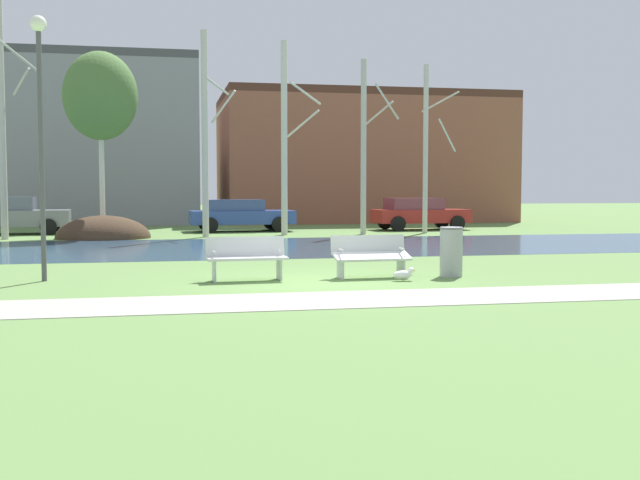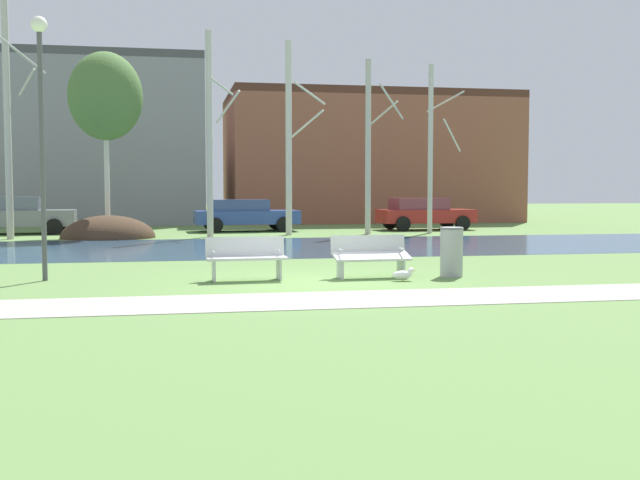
{
  "view_description": "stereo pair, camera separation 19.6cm",
  "coord_description": "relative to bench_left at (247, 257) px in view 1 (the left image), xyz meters",
  "views": [
    {
      "loc": [
        -2.89,
        -14.52,
        1.85
      ],
      "look_at": [
        0.29,
        1.13,
        0.77
      ],
      "focal_mm": 43.12,
      "sensor_mm": 36.0,
      "label": 1
    },
    {
      "loc": [
        -2.7,
        -14.56,
        1.85
      ],
      "look_at": [
        0.29,
        1.13,
        0.77
      ],
      "focal_mm": 43.12,
      "sensor_mm": 36.0,
      "label": 2
    }
  ],
  "objects": [
    {
      "name": "ground_plane",
      "position": [
        1.29,
        9.24,
        -0.47
      ],
      "size": [
        120.0,
        120.0,
        0.0
      ],
      "primitive_type": "plane",
      "color": "#5B7F42"
    },
    {
      "name": "paved_path_strip",
      "position": [
        1.29,
        -2.97,
        -0.47
      ],
      "size": [
        60.0,
        1.94,
        0.01
      ],
      "primitive_type": "cube",
      "color": "#9E998E",
      "rests_on": "ground"
    },
    {
      "name": "river_band",
      "position": [
        1.29,
        8.58,
        -0.47
      ],
      "size": [
        80.0,
        8.35,
        0.01
      ],
      "primitive_type": "cube",
      "color": "#33516B",
      "rests_on": "ground"
    },
    {
      "name": "soil_mound",
      "position": [
        -3.82,
        13.97,
        -0.47
      ],
      "size": [
        3.44,
        2.91,
        1.69
      ],
      "primitive_type": "ellipsoid",
      "color": "#423021",
      "rests_on": "ground"
    },
    {
      "name": "bench_left",
      "position": [
        0.0,
        0.0,
        0.0
      ],
      "size": [
        1.62,
        0.64,
        0.87
      ],
      "color": "silver",
      "rests_on": "ground"
    },
    {
      "name": "bench_right",
      "position": [
        2.57,
        0.0,
        0.0
      ],
      "size": [
        1.62,
        0.63,
        0.87
      ],
      "color": "silver",
      "rests_on": "ground"
    },
    {
      "name": "trash_bin",
      "position": [
        4.27,
        -0.16,
        0.07
      ],
      "size": [
        0.5,
        0.5,
        1.04
      ],
      "color": "#999B9E",
      "rests_on": "ground"
    },
    {
      "name": "seagull",
      "position": [
        3.06,
        -0.71,
        -0.34
      ],
      "size": [
        0.48,
        0.18,
        0.27
      ],
      "color": "white",
      "rests_on": "ground"
    },
    {
      "name": "streetlamp",
      "position": [
        -3.96,
        0.7,
        3.02
      ],
      "size": [
        0.32,
        0.32,
        5.21
      ],
      "color": "#4C4C51",
      "rests_on": "ground"
    },
    {
      "name": "birch_far_left",
      "position": [
        -7.21,
        13.99,
        4.3
      ],
      "size": [
        1.51,
        2.39,
        9.42
      ],
      "color": "#BCB7A8",
      "rests_on": "ground"
    },
    {
      "name": "birch_left",
      "position": [
        -3.91,
        15.01,
        4.83
      ],
      "size": [
        2.77,
        2.77,
        6.98
      ],
      "color": "beige",
      "rests_on": "ground"
    },
    {
      "name": "birch_center_left",
      "position": [
        -0.05,
        13.91,
        3.44
      ],
      "size": [
        1.3,
        2.05,
        7.7
      ],
      "color": "beige",
      "rests_on": "ground"
    },
    {
      "name": "birch_center",
      "position": [
        3.08,
        14.59,
        3.38
      ],
      "size": [
        1.59,
        2.82,
        7.57
      ],
      "color": "beige",
      "rests_on": "ground"
    },
    {
      "name": "birch_center_right",
      "position": [
        6.26,
        14.48,
        3.1
      ],
      "size": [
        1.54,
        2.6,
        6.93
      ],
      "color": "#BCB7A8",
      "rests_on": "ground"
    },
    {
      "name": "birch_right",
      "position": [
        8.94,
        14.73,
        3.04
      ],
      "size": [
        1.47,
        2.6,
        6.85
      ],
      "color": "beige",
      "rests_on": "ground"
    },
    {
      "name": "parked_van_nearest_grey",
      "position": [
        -7.71,
        17.2,
        0.32
      ],
      "size": [
        4.57,
        2.14,
        1.5
      ],
      "color": "slate",
      "rests_on": "ground"
    },
    {
      "name": "parked_sedan_second_blue",
      "position": [
        1.54,
        17.5,
        0.26
      ],
      "size": [
        4.47,
        2.26,
        1.36
      ],
      "color": "#2D4793",
      "rests_on": "ground"
    },
    {
      "name": "parked_hatch_third_red",
      "position": [
        9.44,
        17.14,
        0.28
      ],
      "size": [
        4.25,
        2.11,
        1.41
      ],
      "color": "maroon",
      "rests_on": "ground"
    },
    {
      "name": "building_grey_warehouse",
      "position": [
        -5.84,
        26.63,
        3.82
      ],
      "size": [
        11.98,
        7.1,
        8.58
      ],
      "color": "gray",
      "rests_on": "ground"
    },
    {
      "name": "building_brick_low",
      "position": [
        9.37,
        27.68,
        3.05
      ],
      "size": [
        15.54,
        9.62,
        7.04
      ],
      "color": "brown",
      "rests_on": "ground"
    }
  ]
}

